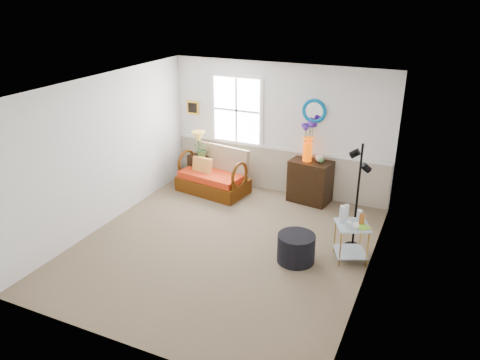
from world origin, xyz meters
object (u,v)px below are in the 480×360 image
at_px(lamp_stand, 200,169).
at_px(cabinet, 310,181).
at_px(side_table, 351,242).
at_px(ottoman, 296,248).
at_px(floor_lamp, 357,198).
at_px(loveseat, 213,171).

relative_size(lamp_stand, cabinet, 0.77).
distance_m(side_table, ottoman, 0.84).
relative_size(cabinet, floor_lamp, 0.47).
bearing_deg(lamp_stand, cabinet, 2.93).
distance_m(loveseat, lamp_stand, 0.54).
bearing_deg(ottoman, loveseat, 142.64).
distance_m(cabinet, ottoman, 2.24).
xyz_separation_m(lamp_stand, floor_lamp, (3.53, -1.29, 0.56)).
height_order(cabinet, side_table, cabinet).
height_order(lamp_stand, ottoman, lamp_stand).
height_order(side_table, floor_lamp, floor_lamp).
bearing_deg(floor_lamp, ottoman, -135.60).
distance_m(loveseat, ottoman, 2.99).
distance_m(cabinet, side_table, 2.17).
xyz_separation_m(cabinet, ottoman, (0.44, -2.19, -0.19)).
height_order(side_table, ottoman, side_table).
xyz_separation_m(cabinet, floor_lamp, (1.15, -1.41, 0.46)).
bearing_deg(cabinet, loveseat, -160.86).
bearing_deg(side_table, loveseat, 155.35).
height_order(cabinet, ottoman, cabinet).
bearing_deg(floor_lamp, side_table, -87.83).
distance_m(floor_lamp, ottoman, 1.24).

